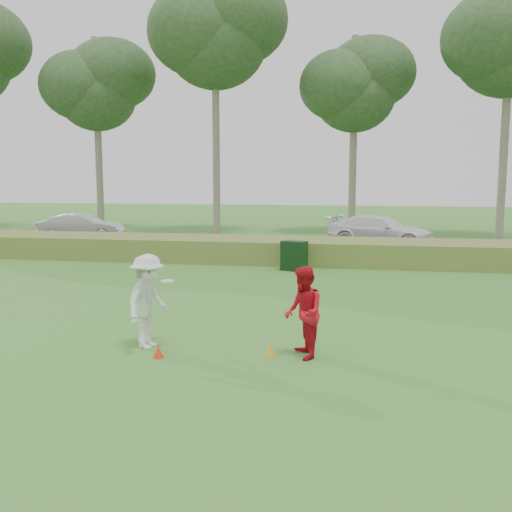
% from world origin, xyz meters
% --- Properties ---
extents(ground, '(120.00, 120.00, 0.00)m').
position_xyz_m(ground, '(0.00, 0.00, 0.00)').
color(ground, '#317326').
rests_on(ground, ground).
extents(reed_strip, '(80.00, 3.00, 0.90)m').
position_xyz_m(reed_strip, '(0.00, 12.00, 0.45)').
color(reed_strip, '#5A712D').
rests_on(reed_strip, ground).
extents(park_road, '(80.00, 6.00, 0.06)m').
position_xyz_m(park_road, '(0.00, 17.00, 0.03)').
color(park_road, '#2D2D2D').
rests_on(park_road, ground).
extents(tree_2, '(6.50, 6.50, 12.00)m').
position_xyz_m(tree_2, '(-14.00, 24.00, 8.97)').
color(tree_2, gray).
rests_on(tree_2, ground).
extents(tree_3, '(7.80, 7.80, 15.50)m').
position_xyz_m(tree_3, '(-6.00, 23.00, 11.60)').
color(tree_3, gray).
rests_on(tree_3, ground).
extents(tree_4, '(6.24, 6.24, 11.50)m').
position_xyz_m(tree_4, '(2.00, 24.50, 8.59)').
color(tree_4, gray).
rests_on(tree_4, ground).
extents(tree_5, '(7.28, 7.28, 14.00)m').
position_xyz_m(tree_5, '(10.00, 22.50, 10.47)').
color(tree_5, gray).
rests_on(tree_5, ground).
extents(player_white, '(0.98, 1.30, 1.85)m').
position_xyz_m(player_white, '(-1.37, -0.08, 0.92)').
color(player_white, silver).
rests_on(player_white, ground).
extents(player_red, '(0.88, 0.99, 1.70)m').
position_xyz_m(player_red, '(1.67, -0.16, 0.85)').
color(player_red, red).
rests_on(player_red, ground).
extents(cone_orange, '(0.21, 0.21, 0.23)m').
position_xyz_m(cone_orange, '(-0.96, -0.67, 0.12)').
color(cone_orange, red).
rests_on(cone_orange, ground).
extents(cone_yellow, '(0.21, 0.21, 0.23)m').
position_xyz_m(cone_yellow, '(1.06, -0.16, 0.12)').
color(cone_yellow, gold).
rests_on(cone_yellow, ground).
extents(utility_cabinet, '(1.00, 0.83, 1.07)m').
position_xyz_m(utility_cabinet, '(0.30, 9.81, 0.53)').
color(utility_cabinet, black).
rests_on(utility_cabinet, ground).
extents(car_mid, '(4.50, 2.28, 1.41)m').
position_xyz_m(car_mid, '(-11.74, 17.07, 0.77)').
color(car_mid, silver).
rests_on(car_mid, park_road).
extents(car_right, '(5.44, 3.44, 1.47)m').
position_xyz_m(car_right, '(3.51, 17.53, 0.79)').
color(car_right, white).
rests_on(car_right, park_road).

